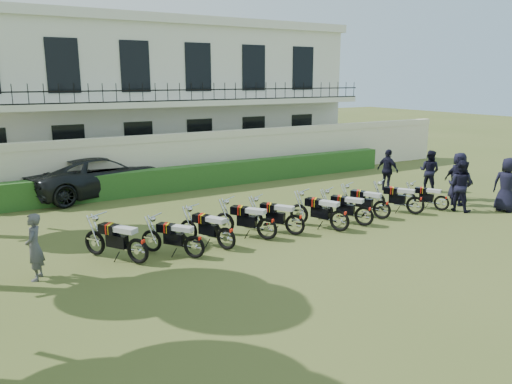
{
  "coord_description": "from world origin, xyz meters",
  "views": [
    {
      "loc": [
        -8.34,
        -12.03,
        4.61
      ],
      "look_at": [
        -0.46,
        1.34,
        1.05
      ],
      "focal_mm": 35.0,
      "sensor_mm": 36.0,
      "label": 1
    }
  ],
  "objects_px": {
    "motorcycle_9": "(442,199)",
    "motorcycle_8": "(416,201)",
    "officer_1": "(460,186)",
    "officer_5": "(388,170)",
    "motorcycle_6": "(364,211)",
    "officer_2": "(459,181)",
    "motorcycle_2": "(226,233)",
    "officer_4": "(429,171)",
    "officer_3": "(458,176)",
    "motorcycle_3": "(267,223)",
    "officer_0": "(507,185)",
    "inspector": "(34,247)",
    "motorcycle_7": "(382,205)",
    "motorcycle_1": "(194,241)",
    "motorcycle_0": "(138,245)",
    "motorcycle_5": "(340,216)",
    "motorcycle_4": "(295,220)",
    "suv": "(98,175)"
  },
  "relations": [
    {
      "from": "motorcycle_9",
      "to": "motorcycle_8",
      "type": "bearing_deg",
      "value": 147.44
    },
    {
      "from": "officer_1",
      "to": "motorcycle_8",
      "type": "bearing_deg",
      "value": 59.0
    },
    {
      "from": "officer_5",
      "to": "motorcycle_6",
      "type": "bearing_deg",
      "value": 120.69
    },
    {
      "from": "officer_2",
      "to": "motorcycle_2",
      "type": "bearing_deg",
      "value": 81.62
    },
    {
      "from": "motorcycle_8",
      "to": "officer_4",
      "type": "height_order",
      "value": "officer_4"
    },
    {
      "from": "motorcycle_2",
      "to": "motorcycle_9",
      "type": "relative_size",
      "value": 1.18
    },
    {
      "from": "officer_5",
      "to": "officer_3",
      "type": "bearing_deg",
      "value": -161.56
    },
    {
      "from": "motorcycle_3",
      "to": "motorcycle_8",
      "type": "bearing_deg",
      "value": -36.7
    },
    {
      "from": "officer_5",
      "to": "officer_1",
      "type": "bearing_deg",
      "value": 170.17
    },
    {
      "from": "motorcycle_6",
      "to": "officer_0",
      "type": "height_order",
      "value": "officer_0"
    },
    {
      "from": "inspector",
      "to": "officer_2",
      "type": "xyz_separation_m",
      "value": [
        14.34,
        -0.4,
        0.13
      ]
    },
    {
      "from": "motorcycle_7",
      "to": "motorcycle_9",
      "type": "xyz_separation_m",
      "value": [
        2.62,
        -0.26,
        -0.07
      ]
    },
    {
      "from": "officer_0",
      "to": "officer_1",
      "type": "distance_m",
      "value": 1.62
    },
    {
      "from": "motorcycle_1",
      "to": "officer_2",
      "type": "height_order",
      "value": "officer_2"
    },
    {
      "from": "officer_0",
      "to": "officer_4",
      "type": "xyz_separation_m",
      "value": [
        0.19,
        3.55,
        -0.1
      ]
    },
    {
      "from": "motorcycle_0",
      "to": "officer_1",
      "type": "bearing_deg",
      "value": -36.22
    },
    {
      "from": "motorcycle_8",
      "to": "motorcycle_1",
      "type": "bearing_deg",
      "value": 148.69
    },
    {
      "from": "motorcycle_8",
      "to": "motorcycle_5",
      "type": "bearing_deg",
      "value": 151.47
    },
    {
      "from": "motorcycle_1",
      "to": "motorcycle_0",
      "type": "bearing_deg",
      "value": 128.3
    },
    {
      "from": "motorcycle_6",
      "to": "motorcycle_8",
      "type": "bearing_deg",
      "value": -25.99
    },
    {
      "from": "motorcycle_4",
      "to": "officer_5",
      "type": "bearing_deg",
      "value": -10.41
    },
    {
      "from": "motorcycle_5",
      "to": "officer_1",
      "type": "xyz_separation_m",
      "value": [
        5.29,
        -0.18,
        0.39
      ]
    },
    {
      "from": "motorcycle_2",
      "to": "motorcycle_5",
      "type": "distance_m",
      "value": 3.75
    },
    {
      "from": "officer_0",
      "to": "officer_4",
      "type": "distance_m",
      "value": 3.56
    },
    {
      "from": "motorcycle_4",
      "to": "officer_2",
      "type": "height_order",
      "value": "officer_2"
    },
    {
      "from": "motorcycle_9",
      "to": "officer_5",
      "type": "relative_size",
      "value": 0.89
    },
    {
      "from": "motorcycle_8",
      "to": "motorcycle_9",
      "type": "distance_m",
      "value": 1.2
    },
    {
      "from": "officer_1",
      "to": "motorcycle_1",
      "type": "bearing_deg",
      "value": 70.07
    },
    {
      "from": "motorcycle_6",
      "to": "officer_2",
      "type": "relative_size",
      "value": 0.96
    },
    {
      "from": "motorcycle_7",
      "to": "motorcycle_8",
      "type": "xyz_separation_m",
      "value": [
        1.43,
        -0.14,
        -0.0
      ]
    },
    {
      "from": "motorcycle_5",
      "to": "officer_0",
      "type": "relative_size",
      "value": 1.0
    },
    {
      "from": "motorcycle_0",
      "to": "motorcycle_9",
      "type": "bearing_deg",
      "value": -34.92
    },
    {
      "from": "officer_1",
      "to": "motorcycle_5",
      "type": "bearing_deg",
      "value": 69.78
    },
    {
      "from": "inspector",
      "to": "officer_4",
      "type": "distance_m",
      "value": 15.42
    },
    {
      "from": "suv",
      "to": "motorcycle_7",
      "type": "bearing_deg",
      "value": -155.44
    },
    {
      "from": "inspector",
      "to": "officer_4",
      "type": "xyz_separation_m",
      "value": [
        15.32,
        1.77,
        0.07
      ]
    },
    {
      "from": "officer_4",
      "to": "motorcycle_4",
      "type": "bearing_deg",
      "value": 86.31
    },
    {
      "from": "motorcycle_7",
      "to": "motorcycle_0",
      "type": "bearing_deg",
      "value": 153.5
    },
    {
      "from": "motorcycle_2",
      "to": "motorcycle_3",
      "type": "bearing_deg",
      "value": -19.34
    },
    {
      "from": "motorcycle_9",
      "to": "inspector",
      "type": "xyz_separation_m",
      "value": [
        -13.2,
        0.64,
        0.37
      ]
    },
    {
      "from": "officer_2",
      "to": "officer_3",
      "type": "xyz_separation_m",
      "value": [
        0.8,
        0.62,
        -0.01
      ]
    },
    {
      "from": "motorcycle_5",
      "to": "officer_3",
      "type": "xyz_separation_m",
      "value": [
        6.67,
        0.97,
        0.4
      ]
    },
    {
      "from": "motorcycle_9",
      "to": "suv",
      "type": "distance_m",
      "value": 13.22
    },
    {
      "from": "motorcycle_3",
      "to": "inspector",
      "type": "xyz_separation_m",
      "value": [
        -6.15,
        0.3,
        0.28
      ]
    },
    {
      "from": "officer_0",
      "to": "officer_1",
      "type": "xyz_separation_m",
      "value": [
        -1.37,
        0.86,
        -0.05
      ]
    },
    {
      "from": "officer_2",
      "to": "inspector",
      "type": "bearing_deg",
      "value": 79.61
    },
    {
      "from": "motorcycle_3",
      "to": "motorcycle_9",
      "type": "distance_m",
      "value": 7.06
    },
    {
      "from": "motorcycle_2",
      "to": "suv",
      "type": "height_order",
      "value": "suv"
    },
    {
      "from": "motorcycle_7",
      "to": "motorcycle_4",
      "type": "bearing_deg",
      "value": 153.57
    },
    {
      "from": "motorcycle_5",
      "to": "suv",
      "type": "distance_m",
      "value": 10.31
    }
  ]
}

